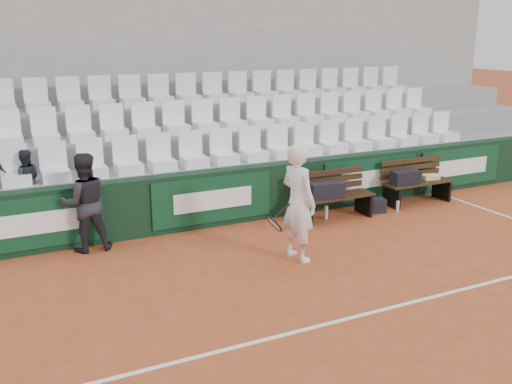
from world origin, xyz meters
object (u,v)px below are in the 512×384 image
sports_bag_right (405,177)px  spectator_c (23,153)px  ball_kid (85,203)px  bench_left (335,207)px  sports_bag_left (326,190)px  tennis_player (298,202)px  bench_right (417,192)px  sports_bag_ground (373,206)px  water_bottle_far (398,207)px  water_bottle_near (326,212)px

sports_bag_right → spectator_c: (-6.88, 1.10, 0.92)m
sports_bag_right → ball_kid: ball_kid is taller
bench_left → ball_kid: (-4.41, 0.38, 0.56)m
sports_bag_left → tennis_player: bearing=-135.7°
bench_left → bench_right: (2.07, 0.13, 0.00)m
sports_bag_ground → water_bottle_far: size_ratio=1.95×
ball_kid → spectator_c: spectator_c is taller
tennis_player → sports_bag_ground: bearing=29.2°
sports_bag_right → water_bottle_near: (-1.85, -0.03, -0.46)m
sports_bag_ground → ball_kid: 5.36m
bench_right → tennis_player: size_ratio=0.83×
bench_right → sports_bag_left: size_ratio=2.33×
water_bottle_far → spectator_c: size_ratio=0.22×
bench_right → spectator_c: (-7.24, 1.05, 1.28)m
sports_bag_ground → spectator_c: 6.33m
sports_bag_right → sports_bag_ground: size_ratio=1.32×
bench_right → water_bottle_near: bearing=-178.0°
sports_bag_left → sports_bag_ground: (1.12, 0.05, -0.46)m
water_bottle_near → water_bottle_far: size_ratio=1.13×
water_bottle_far → bench_right: bearing=23.2°
water_bottle_near → water_bottle_far: water_bottle_near is taller
sports_bag_left → water_bottle_near: sports_bag_left is taller
sports_bag_right → spectator_c: bearing=170.9°
spectator_c → sports_bag_right: bearing=171.9°
sports_bag_ground → ball_kid: size_ratio=0.28×
tennis_player → water_bottle_far: bearing=22.3°
water_bottle_far → ball_kid: 5.80m
bench_left → water_bottle_near: size_ratio=5.95×
sports_bag_left → sports_bag_right: 1.93m
bench_right → sports_bag_ground: (-1.17, -0.12, -0.09)m
bench_left → ball_kid: bearing=175.1°
sports_bag_ground → tennis_player: tennis_player is taller
bench_right → sports_bag_left: sports_bag_left is taller
bench_right → sports_bag_left: 2.33m
bench_right → tennis_player: (-3.67, -1.52, 0.67)m
bench_left → ball_kid: size_ratio=0.95×
bench_left → sports_bag_left: 0.43m
sports_bag_ground → bench_left: bearing=-179.4°
bench_left → tennis_player: 2.22m
bench_left → sports_bag_ground: (0.89, 0.01, -0.09)m
bench_left → water_bottle_far: 1.34m
sports_bag_right → water_bottle_far: (-0.38, -0.28, -0.47)m
sports_bag_left → sports_bag_right: size_ratio=1.12×
bench_left → spectator_c: spectator_c is taller
sports_bag_left → water_bottle_far: sports_bag_left is taller
sports_bag_left → water_bottle_far: size_ratio=2.89×
sports_bag_ground → spectator_c: spectator_c is taller
bench_left → sports_bag_ground: size_ratio=3.45×
bench_left → sports_bag_right: 1.74m
sports_bag_right → sports_bag_ground: sports_bag_right is taller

